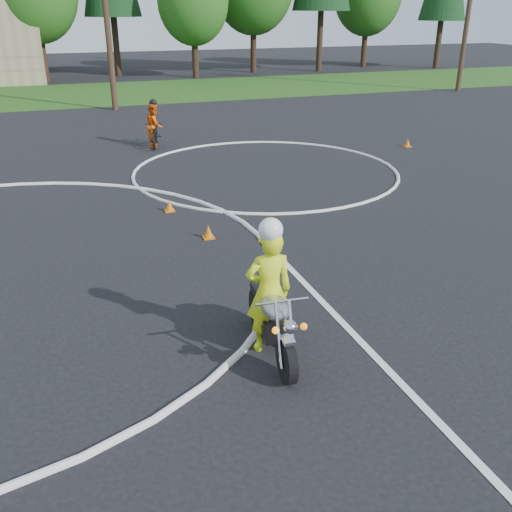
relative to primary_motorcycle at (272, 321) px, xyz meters
name	(u,v)px	position (x,y,z in m)	size (l,w,h in m)	color
grass_strip	(11,98)	(-4.63, 28.42, -0.53)	(120.00, 10.00, 0.02)	#1E4714
course_markings	(75,236)	(-2.46, 5.77, -0.53)	(19.05, 19.05, 0.12)	silver
primary_motorcycle	(272,321)	(0.00, 0.00, 0.00)	(0.74, 2.12, 1.11)	black
rider_primary_grp	(269,288)	(0.00, 0.14, 0.46)	(0.71, 0.50, 2.07)	#DAF219
rider_second_grp	(155,130)	(0.81, 13.89, 0.05)	(0.99, 1.83, 1.68)	black
traffic_cones	(242,215)	(1.32, 5.48, -0.40)	(18.64, 13.31, 0.30)	orange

